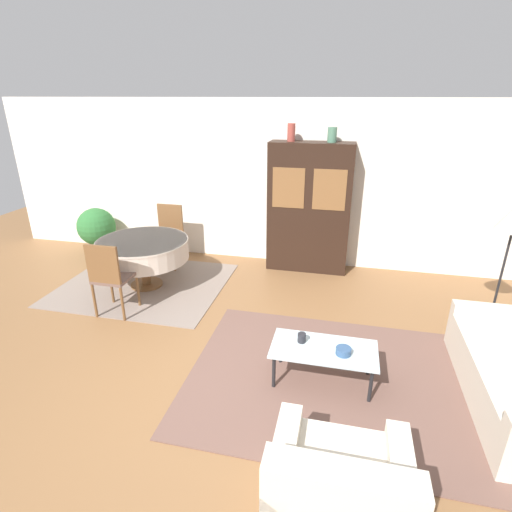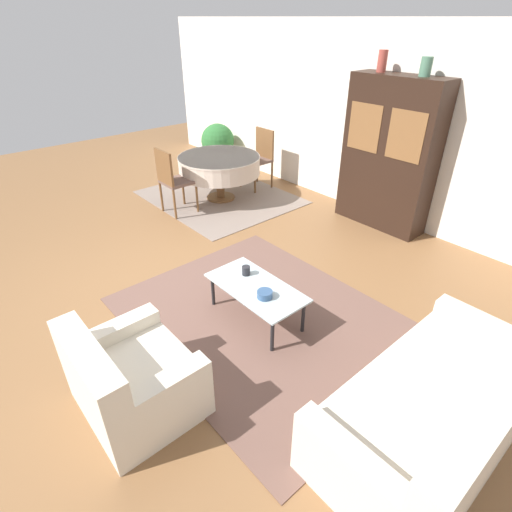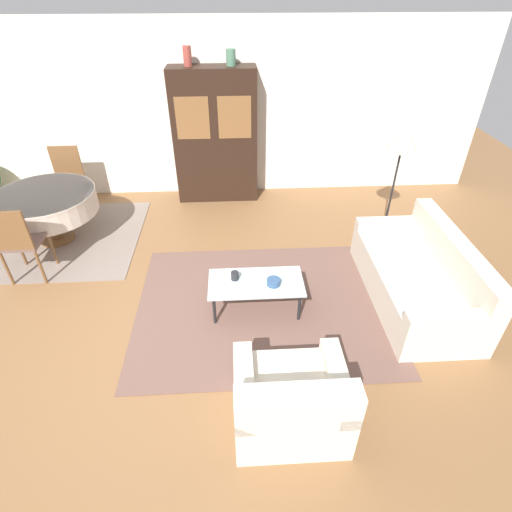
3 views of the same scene
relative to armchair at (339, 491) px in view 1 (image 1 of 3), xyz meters
The scene contains 15 objects.
ground_plane 1.64m from the armchair, 143.84° to the left, with size 14.00×14.00×0.00m, color brown.
wall_back 4.88m from the armchair, 105.90° to the left, with size 10.00×0.06×2.70m.
area_rug 1.53m from the armchair, 94.88° to the left, with size 2.89×2.29×0.01m.
dining_rug 4.36m from the armchair, 134.58° to the left, with size 2.44×2.07×0.01m.
armchair is the anchor object (origin of this frame).
coffee_table 1.47m from the armchair, 98.02° to the left, with size 1.05×0.53×0.39m.
display_cabinet 4.44m from the armchair, 98.98° to the left, with size 1.30×0.43×2.07m.
dining_table 4.31m from the armchair, 134.27° to the left, with size 1.35×1.35×0.73m.
dining_chair_near 3.72m from the armchair, 143.97° to the left, with size 0.44×0.44×1.02m.
dining_chair_far 4.99m from the armchair, 127.05° to the left, with size 0.44×0.44×1.02m.
cup 1.58m from the armchair, 106.02° to the left, with size 0.09×0.09×0.10m.
bowl 1.41m from the armchair, 90.65° to the left, with size 0.15×0.15×0.07m.
vase_tall 4.83m from the armchair, 103.14° to the left, with size 0.12×0.12×0.26m.
vase_short 4.73m from the armchair, 95.23° to the left, with size 0.14×0.14×0.22m.
potted_plant 6.10m from the armchair, 137.36° to the left, with size 0.67×0.67×0.85m.
Camera 1 is at (1.19, -2.89, 2.74)m, focal length 28.00 mm.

